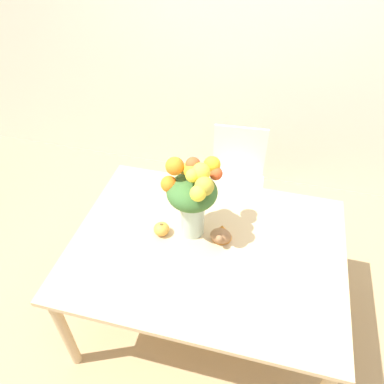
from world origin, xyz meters
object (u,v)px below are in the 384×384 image
dining_chair_near_window (236,182)px  pumpkin (162,229)px  flower_vase (192,194)px  turkey_figurine (221,233)px

dining_chair_near_window → pumpkin: bearing=-113.3°
flower_vase → dining_chair_near_window: 0.98m
turkey_figurine → dining_chair_near_window: size_ratio=0.18×
flower_vase → pumpkin: 0.31m
pumpkin → turkey_figurine: 0.34m
pumpkin → turkey_figurine: size_ratio=0.57×
turkey_figurine → dining_chair_near_window: 0.88m
flower_vase → pumpkin: (-0.17, -0.07, -0.25)m
pumpkin → flower_vase: bearing=21.9°
pumpkin → dining_chair_near_window: 0.97m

